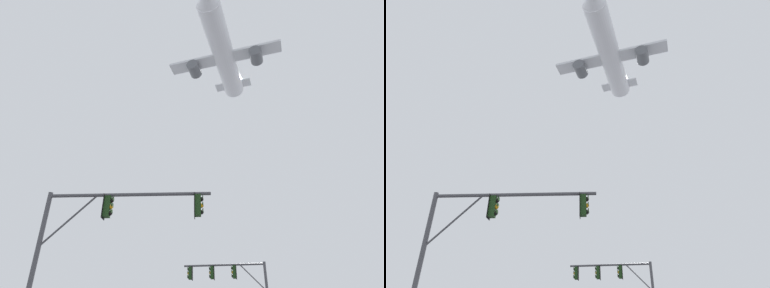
# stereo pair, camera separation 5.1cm
# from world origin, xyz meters

# --- Properties ---
(signal_pole_near) EXTENTS (7.08, 0.55, 6.56)m
(signal_pole_near) POSITION_xyz_m (-3.76, 7.88, 4.97)
(signal_pole_near) COLOR #4C4C51
(signal_pole_near) RESTS_ON ground
(signal_pole_far) EXTENTS (6.13, 1.10, 5.82)m
(signal_pole_far) POSITION_xyz_m (2.70, 20.59, 4.52)
(signal_pole_far) COLOR #4C4C51
(signal_pole_far) RESTS_ON ground
(airplane) EXTENTS (20.53, 26.57, 7.32)m
(airplane) POSITION_xyz_m (5.09, 38.07, 45.52)
(airplane) COLOR white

